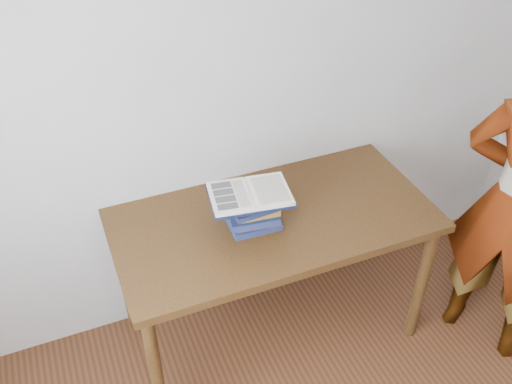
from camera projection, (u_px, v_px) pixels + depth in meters
name	position (u px, v px, depth m)	size (l,w,h in m)	color
room_shell	(506.00, 327.00, 1.13)	(3.54, 3.54, 2.62)	beige
desk	(273.00, 232.00, 2.73)	(1.51, 0.75, 0.81)	#4D2E13
book_stack	(254.00, 211.00, 2.57)	(0.26, 0.21, 0.18)	#162943
open_book	(250.00, 194.00, 2.50)	(0.39, 0.30, 0.03)	black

